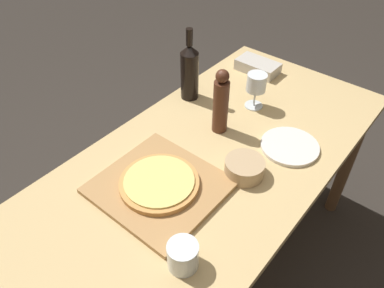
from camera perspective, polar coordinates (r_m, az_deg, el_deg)
ground_plane at (r=1.91m, az=0.38°, el=-19.69°), size 12.00×12.00×0.00m
dining_table at (r=1.38m, az=0.50°, el=-6.54°), size 0.76×1.77×0.74m
cutting_board at (r=1.25m, az=-4.96°, el=-6.51°), size 0.39×0.37×0.02m
pizza at (r=1.23m, az=-5.01°, el=-5.87°), size 0.26×0.26×0.02m
wine_bottle at (r=1.59m, az=-0.38°, el=11.07°), size 0.08×0.08×0.31m
pepper_mill at (r=1.40m, az=4.41°, el=6.28°), size 0.06×0.06×0.27m
wine_glass at (r=1.56m, az=9.79°, el=9.00°), size 0.08×0.08×0.15m
small_bowl at (r=1.29m, az=7.99°, el=-3.63°), size 0.14×0.14×0.06m
drinking_tumbler at (r=1.05m, az=-1.40°, el=-16.64°), size 0.09×0.09×0.08m
dinner_plate at (r=1.44m, az=14.65°, el=-0.34°), size 0.22×0.22×0.01m
food_container at (r=1.85m, az=9.97°, el=11.57°), size 0.20×0.11×0.05m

